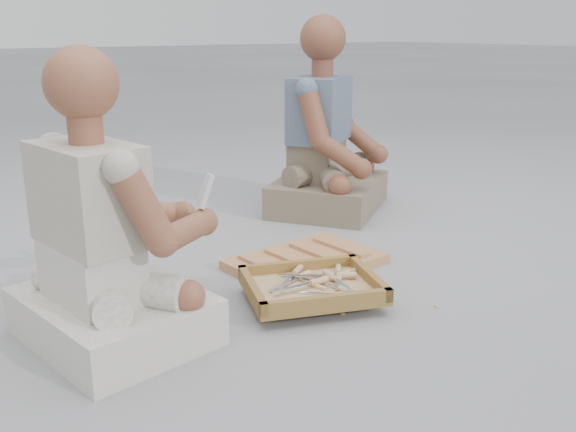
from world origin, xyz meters
TOP-DOWN VIEW (x-y plane):
  - ground at (0.00, 0.00)m, footprint 60.00×60.00m
  - carved_panel at (0.17, 0.34)m, footprint 0.61×0.43m
  - tool_tray at (-0.03, 0.04)m, footprint 0.55×0.49m
  - chisel_0 at (0.12, 0.06)m, footprint 0.22×0.02m
  - chisel_1 at (-0.02, 0.13)m, footprint 0.22×0.07m
  - chisel_2 at (0.05, 0.06)m, footprint 0.16×0.17m
  - chisel_3 at (0.06, 0.05)m, footprint 0.06×0.22m
  - chisel_4 at (0.00, -0.07)m, footprint 0.17×0.17m
  - chisel_5 at (0.09, 0.04)m, footprint 0.20×0.13m
  - chisel_6 at (0.03, -0.04)m, footprint 0.06×0.22m
  - chisel_7 at (0.12, 0.08)m, footprint 0.16×0.18m
  - chisel_8 at (-0.02, 0.16)m, footprint 0.19×0.14m
  - chisel_9 at (-0.02, 0.05)m, footprint 0.07×0.22m
  - chisel_10 at (-0.03, 0.04)m, footprint 0.22×0.03m
  - wood_chip_0 at (0.31, 0.22)m, footprint 0.02×0.02m
  - wood_chip_1 at (0.15, 0.26)m, footprint 0.02×0.02m
  - wood_chip_2 at (-0.38, 0.44)m, footprint 0.02×0.02m
  - wood_chip_3 at (0.11, 0.00)m, footprint 0.02×0.02m
  - wood_chip_4 at (-0.00, -0.09)m, footprint 0.02×0.02m
  - wood_chip_5 at (0.30, -0.23)m, footprint 0.02×0.02m
  - wood_chip_6 at (-0.00, 0.06)m, footprint 0.02×0.02m
  - wood_chip_7 at (-0.01, 0.20)m, footprint 0.02×0.02m
  - wood_chip_8 at (0.13, 0.04)m, footprint 0.02×0.02m
  - craftsman at (-0.69, 0.19)m, footprint 0.63×0.63m
  - companion at (0.77, 0.97)m, footprint 0.81×0.78m
  - mobile_phone at (-0.36, 0.18)m, footprint 0.06×0.06m

SIDE VIEW (x-z plane):
  - ground at x=0.00m, z-range 0.00..0.00m
  - wood_chip_0 at x=0.31m, z-range 0.00..0.00m
  - wood_chip_1 at x=0.15m, z-range 0.00..0.00m
  - wood_chip_2 at x=-0.38m, z-range 0.00..0.00m
  - wood_chip_3 at x=0.11m, z-range 0.00..0.00m
  - wood_chip_4 at x=0.00m, z-range 0.00..0.00m
  - wood_chip_5 at x=0.30m, z-range 0.00..0.00m
  - wood_chip_6 at x=0.00m, z-range 0.00..0.00m
  - wood_chip_7 at x=-0.01m, z-range 0.00..0.00m
  - wood_chip_8 at x=0.13m, z-range 0.00..0.00m
  - carved_panel at x=0.17m, z-range 0.00..0.04m
  - tool_tray at x=-0.03m, z-range 0.03..0.09m
  - chisel_9 at x=-0.02m, z-range 0.05..0.07m
  - chisel_4 at x=0.00m, z-range 0.05..0.07m
  - chisel_6 at x=0.03m, z-range 0.05..0.08m
  - chisel_0 at x=0.12m, z-range 0.05..0.08m
  - chisel_1 at x=-0.02m, z-range 0.06..0.08m
  - chisel_2 at x=0.05m, z-range 0.06..0.08m
  - chisel_7 at x=0.12m, z-range 0.06..0.08m
  - chisel_3 at x=0.06m, z-range 0.06..0.09m
  - chisel_5 at x=0.09m, z-range 0.07..0.09m
  - chisel_8 at x=-0.02m, z-range 0.07..0.09m
  - chisel_10 at x=-0.03m, z-range 0.07..0.09m
  - craftsman at x=-0.69m, z-range -0.14..0.74m
  - companion at x=0.77m, z-range -0.17..0.82m
  - mobile_phone at x=-0.36m, z-range 0.37..0.48m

